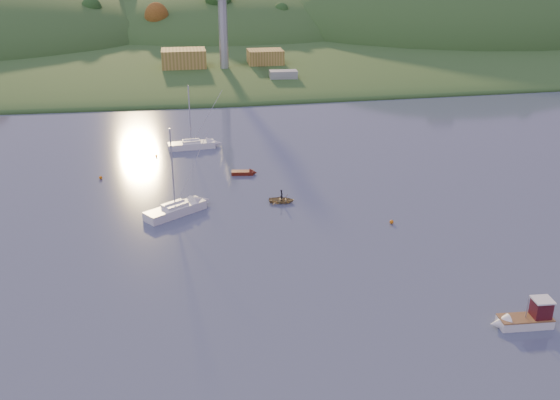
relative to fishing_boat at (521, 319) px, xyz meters
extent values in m
plane|color=#323B52|center=(-18.90, -5.02, -0.79)|extent=(500.00, 500.00, 0.00)
cube|color=#295120|center=(-18.90, 224.98, -0.79)|extent=(620.00, 220.00, 1.50)
ellipsoid|color=#295120|center=(-18.90, 159.98, -0.79)|extent=(640.00, 150.00, 7.00)
ellipsoid|color=#295120|center=(-8.90, 204.98, -0.79)|extent=(140.00, 120.00, 36.00)
ellipsoid|color=#295120|center=(76.10, 189.98, -0.79)|extent=(150.00, 130.00, 60.00)
cube|color=slate|center=(-13.90, 116.98, 0.41)|extent=(42.00, 16.00, 2.40)
cube|color=olive|center=(-26.90, 117.98, 4.01)|extent=(11.00, 8.00, 4.80)
cube|color=olive|center=(-5.90, 118.98, 3.61)|extent=(9.00, 7.00, 4.00)
cylinder|color=#B7B7BC|center=(-16.90, 114.98, 10.61)|extent=(2.20, 2.20, 18.00)
cube|color=white|center=(0.36, -0.02, -0.36)|extent=(4.87, 1.98, 0.86)
cone|color=white|center=(-2.03, 0.11, -0.36)|extent=(1.77, 1.81, 1.72)
cube|color=brown|center=(0.36, -0.02, 0.09)|extent=(4.88, 2.03, 0.11)
cube|color=#471017|center=(1.70, -0.09, 0.93)|extent=(1.61, 1.52, 1.72)
cube|color=white|center=(1.70, -0.09, 1.84)|extent=(1.81, 1.72, 0.14)
cylinder|color=silver|center=(0.36, -0.02, 1.22)|extent=(0.10, 0.10, 2.30)
cube|color=white|center=(-30.29, 30.41, -0.23)|extent=(8.10, 6.64, 1.12)
cube|color=white|center=(-30.29, 30.41, 0.38)|extent=(3.56, 3.25, 0.71)
cylinder|color=silver|center=(-30.29, 30.41, 5.42)|extent=(0.18, 0.18, 10.19)
cylinder|color=silver|center=(-30.29, 30.41, 0.63)|extent=(2.75, 1.95, 0.12)
cylinder|color=white|center=(-30.29, 30.41, 0.73)|extent=(2.55, 1.92, 0.36)
cube|color=white|center=(-27.30, 57.89, -0.26)|extent=(7.91, 3.09, 1.06)
cube|color=white|center=(-27.30, 57.89, 0.32)|extent=(3.05, 2.02, 0.67)
cylinder|color=silver|center=(-27.30, 57.89, 5.09)|extent=(0.18, 0.18, 9.64)
cylinder|color=silver|center=(-27.30, 57.89, 0.57)|extent=(3.08, 0.43, 0.12)
cylinder|color=white|center=(-27.30, 57.89, 0.67)|extent=(2.72, 0.63, 0.36)
imported|color=#998354|center=(-16.32, 32.11, -0.44)|extent=(3.81, 3.06, 0.70)
imported|color=black|center=(-16.32, 32.11, -0.02)|extent=(0.48, 0.63, 1.55)
cube|color=#59180C|center=(-20.27, 43.78, -0.52)|extent=(3.37, 1.69, 0.54)
cone|color=#59180C|center=(-18.67, 43.58, -0.52)|extent=(1.29, 1.43, 1.29)
cube|color=#4F5768|center=(-3.90, 102.98, 0.19)|extent=(15.52, 6.19, 1.96)
cube|color=#B7B7BC|center=(-3.90, 102.98, 1.82)|extent=(6.70, 3.59, 2.62)
sphere|color=orange|center=(-4.15, 23.18, -0.54)|extent=(0.50, 0.50, 0.50)
sphere|color=orange|center=(-40.91, 45.16, -0.54)|extent=(0.50, 0.50, 0.50)
sphere|color=orange|center=(-33.09, 54.19, -0.54)|extent=(0.50, 0.50, 0.50)
camera|label=1|loc=(-29.15, -43.23, 31.08)|focal=40.00mm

